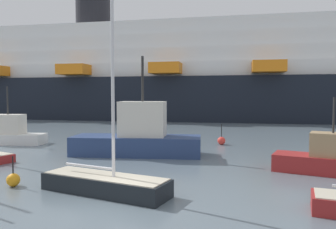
# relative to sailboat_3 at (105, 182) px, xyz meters

# --- Properties ---
(ground_plane) EXTENTS (600.00, 600.00, 0.00)m
(ground_plane) POSITION_rel_sailboat_3_xyz_m (1.06, -1.64, -0.48)
(ground_plane) COLOR slate
(sailboat_3) EXTENTS (6.02, 3.06, 8.55)m
(sailboat_3) POSITION_rel_sailboat_3_xyz_m (0.00, 0.00, 0.00)
(sailboat_3) COLOR black
(sailboat_3) RESTS_ON ground_plane
(fishing_boat_1) EXTENTS (5.72, 3.34, 4.10)m
(fishing_boat_1) POSITION_rel_sailboat_3_xyz_m (10.37, 5.64, 0.32)
(fishing_boat_1) COLOR maroon
(fishing_boat_1) RESTS_ON ground_plane
(fishing_boat_2) EXTENTS (9.21, 3.70, 6.91)m
(fishing_boat_2) POSITION_rel_sailboat_3_xyz_m (-1.17, 9.08, 0.81)
(fishing_boat_2) COLOR navy
(fishing_boat_2) RESTS_ON ground_plane
(fishing_boat_3) EXTENTS (7.03, 2.80, 4.95)m
(fishing_boat_3) POSITION_rel_sailboat_3_xyz_m (-13.88, 11.86, 0.42)
(fishing_boat_3) COLOR white
(fishing_boat_3) RESTS_ON ground_plane
(channel_buoy_1) EXTENTS (0.67, 0.67, 1.77)m
(channel_buoy_1) POSITION_rel_sailboat_3_xyz_m (4.38, 15.03, -0.13)
(channel_buoy_1) COLOR red
(channel_buoy_1) RESTS_ON ground_plane
(channel_buoy_2) EXTENTS (0.61, 0.61, 1.41)m
(channel_buoy_2) POSITION_rel_sailboat_3_xyz_m (-4.54, 0.15, -0.16)
(channel_buoy_2) COLOR orange
(channel_buoy_2) RESTS_ON ground_plane
(cruise_ship) EXTENTS (130.69, 20.96, 23.12)m
(cruise_ship) POSITION_rel_sailboat_3_xyz_m (2.39, 46.39, 6.94)
(cruise_ship) COLOR black
(cruise_ship) RESTS_ON ground_plane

